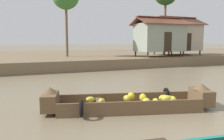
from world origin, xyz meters
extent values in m
plane|color=#7A6B51|center=(0.00, 10.00, 0.00)|extent=(300.00, 300.00, 0.00)
cube|color=#756047|center=(0.00, 24.32, 0.43)|extent=(160.00, 20.00, 0.86)
cube|color=brown|center=(-0.83, 4.39, 0.06)|extent=(4.92, 2.50, 0.12)
cube|color=brown|center=(-0.67, 4.96, 0.29)|extent=(4.60, 1.36, 0.33)
cube|color=brown|center=(-0.99, 3.82, 0.29)|extent=(4.60, 1.36, 0.33)
cube|color=brown|center=(1.69, 3.69, 0.39)|extent=(0.75, 1.16, 0.53)
cone|color=brown|center=(1.69, 3.69, 0.75)|extent=(0.69, 0.69, 0.20)
cube|color=brown|center=(-3.35, 5.10, 0.39)|extent=(0.75, 1.16, 0.53)
cone|color=brown|center=(-3.35, 5.10, 0.75)|extent=(0.69, 0.69, 0.20)
cube|color=brown|center=(-1.81, 4.67, 0.30)|extent=(0.50, 1.15, 0.05)
torus|color=black|center=(0.90, 4.65, 0.32)|extent=(0.26, 0.53, 0.52)
torus|color=black|center=(-2.56, 4.14, 0.32)|extent=(0.26, 0.53, 0.52)
ellipsoid|color=yellow|center=(-0.43, 3.91, 0.38)|extent=(0.34, 0.36, 0.20)
ellipsoid|color=gold|center=(0.32, 4.02, 0.38)|extent=(0.36, 0.25, 0.23)
ellipsoid|color=gold|center=(-0.90, 4.38, 0.41)|extent=(0.29, 0.33, 0.22)
ellipsoid|color=gold|center=(-2.03, 4.95, 0.35)|extent=(0.35, 0.28, 0.19)
ellipsoid|color=yellow|center=(-0.37, 4.23, 0.42)|extent=(0.30, 0.31, 0.27)
ellipsoid|color=yellow|center=(0.60, 3.89, 0.33)|extent=(0.29, 0.33, 0.24)
ellipsoid|color=gold|center=(-1.79, 4.46, 0.38)|extent=(0.31, 0.29, 0.20)
ellipsoid|color=yellow|center=(-0.12, 3.82, 0.34)|extent=(0.30, 0.37, 0.24)
ellipsoid|color=yellow|center=(0.34, 3.87, 0.39)|extent=(0.37, 0.33, 0.26)
ellipsoid|color=yellow|center=(0.48, 3.94, 0.37)|extent=(0.31, 0.26, 0.21)
ellipsoid|color=yellow|center=(0.50, 3.76, 0.31)|extent=(0.38, 0.33, 0.22)
ellipsoid|color=gold|center=(0.56, 3.83, 0.32)|extent=(0.33, 0.34, 0.20)
ellipsoid|color=yellow|center=(-0.72, 4.43, 0.47)|extent=(0.32, 0.32, 0.25)
cylinder|color=#4C3826|center=(6.54, 15.21, 1.11)|extent=(0.16, 0.16, 0.50)
cylinder|color=#4C3826|center=(10.55, 15.21, 1.11)|extent=(0.16, 0.16, 0.50)
cylinder|color=#4C3826|center=(6.54, 17.51, 1.11)|extent=(0.16, 0.16, 0.50)
cylinder|color=#4C3826|center=(10.55, 17.51, 1.11)|extent=(0.16, 0.16, 0.50)
cube|color=gray|center=(8.55, 16.36, 2.69)|extent=(4.40, 2.70, 2.66)
cube|color=#2D2319|center=(8.55, 14.99, 2.26)|extent=(0.80, 0.04, 1.80)
cube|color=brown|center=(8.55, 15.69, 4.26)|extent=(5.10, 1.84, 0.82)
cube|color=brown|center=(8.55, 17.03, 4.26)|extent=(5.10, 1.84, 0.82)
cylinder|color=#4C3826|center=(9.98, 16.29, 1.10)|extent=(0.16, 0.16, 0.49)
cylinder|color=#4C3826|center=(13.66, 16.29, 1.10)|extent=(0.16, 0.16, 0.49)
cylinder|color=#4C3826|center=(9.98, 19.41, 1.10)|extent=(0.16, 0.16, 0.49)
cylinder|color=#4C3826|center=(13.66, 19.41, 1.10)|extent=(0.16, 0.16, 0.49)
cube|color=#B2A893|center=(11.82, 17.85, 2.78)|extent=(4.08, 3.51, 2.85)
cube|color=#2D2319|center=(11.82, 16.07, 2.25)|extent=(0.80, 0.04, 1.80)
cube|color=brown|center=(11.82, 16.97, 4.48)|extent=(4.78, 2.25, 0.96)
cube|color=brown|center=(11.82, 18.73, 4.48)|extent=(4.78, 2.25, 0.96)
cylinder|color=brown|center=(10.50, 18.28, 3.92)|extent=(0.24, 0.24, 6.13)
cylinder|color=brown|center=(0.18, 19.66, 3.52)|extent=(0.24, 0.24, 5.32)
camera|label=1|loc=(-4.25, -2.34, 2.34)|focal=36.25mm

